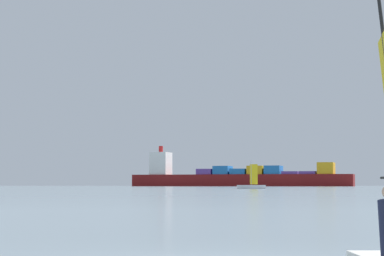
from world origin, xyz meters
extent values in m
cube|color=maroon|center=(-275.67, 643.15, 5.37)|extent=(204.71, 63.21, 10.73)
cube|color=silver|center=(-351.66, 628.32, 21.33)|extent=(20.05, 24.10, 21.19)
cylinder|color=red|center=(-351.66, 628.32, 34.92)|extent=(4.00, 4.00, 6.00)
cube|color=#59388C|center=(-307.96, 636.85, 13.33)|extent=(18.20, 24.48, 5.20)
cube|color=#1E66AD|center=(-292.46, 639.87, 14.63)|extent=(18.20, 24.48, 7.80)
cube|color=#1E66AD|center=(-276.96, 642.90, 13.33)|extent=(18.20, 24.48, 5.20)
cube|color=gold|center=(-261.46, 645.92, 14.63)|extent=(18.20, 24.48, 7.80)
cube|color=#1E66AD|center=(-245.96, 648.95, 14.63)|extent=(18.20, 24.48, 7.80)
cube|color=#59388C|center=(-230.46, 651.97, 12.03)|extent=(18.20, 24.48, 2.60)
cube|color=#59388C|center=(-214.96, 655.00, 12.03)|extent=(18.20, 24.48, 2.60)
cube|color=gold|center=(-199.47, 658.02, 15.93)|extent=(18.20, 24.48, 10.40)
cube|color=white|center=(-86.99, 211.82, 0.60)|extent=(8.91, 6.15, 1.20)
cylinder|color=#B2B2B7|center=(-86.99, 211.82, 4.92)|extent=(0.16, 0.16, 7.44)
cube|color=yellow|center=(-86.28, 212.18, 4.54)|extent=(2.17, 1.17, 6.25)
camera|label=1|loc=(5.24, -11.04, 1.27)|focal=72.38mm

